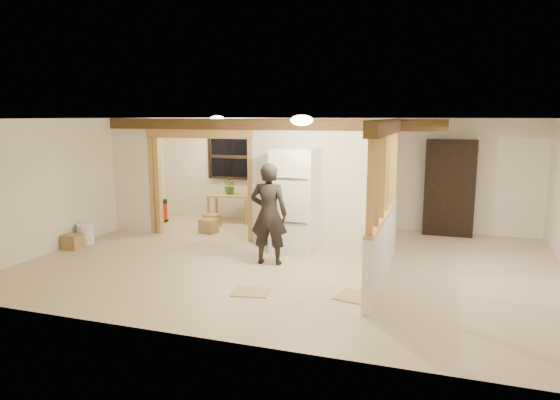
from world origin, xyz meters
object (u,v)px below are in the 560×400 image
(woman, at_px, (269,214))
(bookshelf, at_px, (449,188))
(work_table, at_px, (231,208))
(shop_vac, at_px, (160,210))
(refrigerator, at_px, (295,200))

(woman, distance_m, bookshelf, 4.37)
(work_table, relative_size, shop_vac, 1.95)
(bookshelf, bearing_deg, woman, -132.45)
(refrigerator, bearing_deg, bookshelf, 39.28)
(refrigerator, distance_m, woman, 0.98)
(woman, xyz_separation_m, shop_vac, (-3.72, 2.47, -0.61))
(refrigerator, height_order, shop_vac, refrigerator)
(work_table, bearing_deg, bookshelf, -9.33)
(bookshelf, bearing_deg, work_table, -177.41)
(bookshelf, bearing_deg, refrigerator, -140.72)
(work_table, xyz_separation_m, bookshelf, (5.00, 0.23, 0.69))
(bookshelf, bearing_deg, shop_vac, -173.60)
(woman, distance_m, work_table, 3.67)
(woman, height_order, bookshelf, bookshelf)
(woman, bearing_deg, bookshelf, -138.01)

